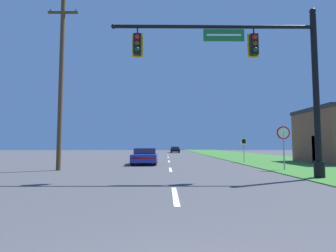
% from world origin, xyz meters
% --- Properties ---
extents(grass_verge_right, '(10.00, 110.00, 0.04)m').
position_xyz_m(grass_verge_right, '(10.50, 30.00, 0.02)').
color(grass_verge_right, '#38752D').
rests_on(grass_verge_right, ground).
extents(road_center_line, '(0.16, 34.80, 0.01)m').
position_xyz_m(road_center_line, '(0.00, 22.00, 0.01)').
color(road_center_line, silver).
rests_on(road_center_line, ground).
extents(signal_mast, '(9.35, 0.47, 7.61)m').
position_xyz_m(signal_mast, '(4.14, 9.87, 4.62)').
color(signal_mast, black).
rests_on(signal_mast, grass_verge_right).
extents(car_ahead, '(1.89, 4.33, 1.19)m').
position_xyz_m(car_ahead, '(-1.87, 18.71, 0.60)').
color(car_ahead, black).
rests_on(car_ahead, ground).
extents(far_car, '(1.82, 4.30, 1.19)m').
position_xyz_m(far_car, '(1.53, 50.73, 0.60)').
color(far_car, black).
rests_on(far_car, ground).
extents(stop_sign, '(0.76, 0.07, 2.50)m').
position_xyz_m(stop_sign, '(6.55, 13.58, 1.86)').
color(stop_sign, gray).
rests_on(stop_sign, grass_verge_right).
extents(route_sign_post, '(0.55, 0.06, 2.03)m').
position_xyz_m(route_sign_post, '(6.26, 20.39, 1.53)').
color(route_sign_post, gray).
rests_on(route_sign_post, grass_verge_right).
extents(utility_pole_near, '(1.80, 0.26, 10.30)m').
position_xyz_m(utility_pole_near, '(-6.45, 13.67, 5.31)').
color(utility_pole_near, '#4C3823').
rests_on(utility_pole_near, ground).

